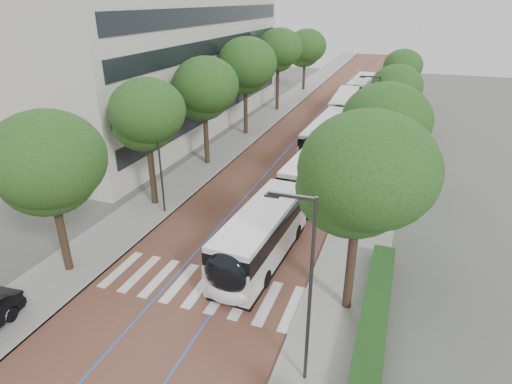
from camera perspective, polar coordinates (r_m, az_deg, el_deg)
ground at (r=22.77m, az=-8.97°, el=-13.82°), size 160.00×160.00×0.00m
road at (r=57.92m, az=10.04°, el=10.12°), size 11.00×140.00×0.02m
sidewalk_left at (r=59.55m, az=2.81°, el=10.90°), size 4.00×140.00×0.12m
sidewalk_right at (r=57.20m, az=17.53°, el=9.24°), size 4.00×140.00×0.12m
kerb_left at (r=59.05m, az=4.61°, el=10.74°), size 0.20×140.00×0.14m
kerb_right at (r=57.29m, az=15.62°, el=9.49°), size 0.20×140.00×0.14m
zebra_crossing at (r=23.37m, az=-7.37°, el=-12.49°), size 10.55×3.60×0.01m
lane_line_left at (r=58.19m, az=8.47°, el=10.31°), size 0.12×126.00×0.01m
lane_line_right at (r=57.69m, az=11.62°, el=9.95°), size 0.12×126.00×0.01m
office_building at (r=52.50m, az=-14.26°, el=16.10°), size 18.11×40.00×14.00m
hedge at (r=20.50m, az=15.21°, el=-17.67°), size 1.20×14.00×0.80m
streetlight_near at (r=15.68m, az=6.68°, el=-11.55°), size 1.82×0.20×8.00m
streetlight_far at (r=38.65m, az=15.46°, el=9.86°), size 1.82×0.20×8.00m
lamp_post_left at (r=29.67m, az=-12.73°, el=4.41°), size 0.14×0.14×8.00m
trees_left at (r=46.41m, az=-1.79°, el=15.46°), size 6.29×60.99×10.04m
trees_right at (r=34.44m, az=16.88°, el=10.15°), size 6.01×47.43×9.37m
lead_bus at (r=27.66m, az=3.78°, el=-2.15°), size 3.56×18.51×3.20m
bus_queued_0 at (r=42.59m, az=9.31°, el=7.26°), size 3.05×12.49×3.20m
bus_queued_1 at (r=54.96m, az=11.62°, el=10.97°), size 2.99×12.48×3.20m
bus_queued_2 at (r=67.35m, az=13.76°, el=13.20°), size 2.92×12.47×3.20m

